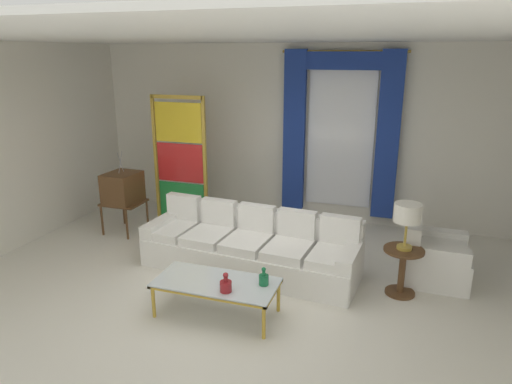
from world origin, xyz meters
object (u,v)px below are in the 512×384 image
(bottle_crystal_tall, at_px, (264,279))
(stained_glass_divider, at_px, (180,165))
(coffee_table, at_px, (216,284))
(vintage_tv, at_px, (123,189))
(bottle_blue_decanter, at_px, (226,285))
(round_side_table, at_px, (402,267))
(armchair_white, at_px, (431,258))
(table_lamp_brass, at_px, (408,215))
(couch_white_long, at_px, (252,247))
(peacock_figurine, at_px, (195,223))

(bottle_crystal_tall, bearing_deg, stained_glass_divider, 133.35)
(coffee_table, xyz_separation_m, vintage_tv, (-2.43, 1.86, 0.35))
(bottle_blue_decanter, height_order, round_side_table, bottle_blue_decanter)
(vintage_tv, height_order, round_side_table, vintage_tv)
(armchair_white, relative_size, table_lamp_brass, 1.48)
(armchair_white, bearing_deg, couch_white_long, -169.42)
(round_side_table, bearing_deg, stained_glass_divider, 160.69)
(bottle_crystal_tall, bearing_deg, vintage_tv, 149.14)
(bottle_blue_decanter, distance_m, armchair_white, 2.81)
(stained_glass_divider, distance_m, table_lamp_brass, 3.83)
(vintage_tv, bearing_deg, armchair_white, -2.37)
(stained_glass_divider, bearing_deg, round_side_table, -19.31)
(vintage_tv, xyz_separation_m, round_side_table, (4.39, -0.72, -0.37))
(coffee_table, height_order, stained_glass_divider, stained_glass_divider)
(stained_glass_divider, relative_size, round_side_table, 3.70)
(bottle_crystal_tall, bearing_deg, bottle_blue_decanter, -141.37)
(stained_glass_divider, bearing_deg, peacock_figurine, -42.01)
(round_side_table, bearing_deg, bottle_blue_decanter, -143.42)
(coffee_table, relative_size, round_side_table, 2.30)
(peacock_figurine, bearing_deg, bottle_crystal_tall, -47.60)
(couch_white_long, relative_size, coffee_table, 2.18)
(couch_white_long, height_order, peacock_figurine, couch_white_long)
(vintage_tv, bearing_deg, peacock_figurine, 8.84)
(armchair_white, relative_size, stained_glass_divider, 0.38)
(bottle_blue_decanter, xyz_separation_m, bottle_crystal_tall, (0.34, 0.27, -0.00))
(bottle_blue_decanter, distance_m, round_side_table, 2.21)
(coffee_table, xyz_separation_m, round_side_table, (1.96, 1.14, -0.02))
(armchair_white, xyz_separation_m, stained_glass_divider, (-3.96, 0.74, 0.77))
(bottle_crystal_tall, xyz_separation_m, armchair_white, (1.78, 1.57, -0.19))
(peacock_figurine, height_order, table_lamp_brass, table_lamp_brass)
(couch_white_long, bearing_deg, stained_glass_divider, 144.71)
(peacock_figurine, distance_m, round_side_table, 3.34)
(coffee_table, height_order, peacock_figurine, peacock_figurine)
(bottle_crystal_tall, xyz_separation_m, vintage_tv, (-2.95, 1.77, 0.25))
(bottle_crystal_tall, bearing_deg, round_side_table, 36.09)
(bottle_crystal_tall, height_order, peacock_figurine, bottle_crystal_tall)
(bottle_crystal_tall, bearing_deg, couch_white_long, 114.83)
(couch_white_long, distance_m, bottle_crystal_tall, 1.27)
(vintage_tv, xyz_separation_m, armchair_white, (4.73, -0.20, -0.44))
(round_side_table, bearing_deg, coffee_table, -149.81)
(bottle_crystal_tall, xyz_separation_m, peacock_figurine, (-1.78, 1.95, -0.26))
(round_side_table, bearing_deg, peacock_figurine, 164.27)
(couch_white_long, xyz_separation_m, bottle_crystal_tall, (0.53, -1.14, 0.17))
(couch_white_long, distance_m, armchair_white, 2.34)
(coffee_table, relative_size, table_lamp_brass, 2.40)
(bottle_blue_decanter, relative_size, stained_glass_divider, 0.10)
(vintage_tv, relative_size, armchair_white, 1.59)
(bottle_crystal_tall, relative_size, armchair_white, 0.25)
(armchair_white, bearing_deg, stained_glass_divider, 169.42)
(coffee_table, xyz_separation_m, bottle_blue_decanter, (0.19, -0.17, 0.11))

